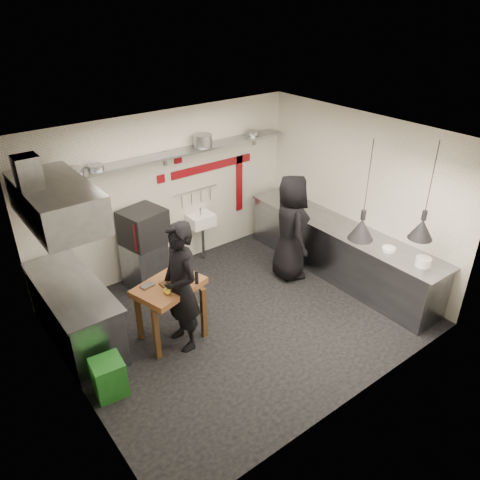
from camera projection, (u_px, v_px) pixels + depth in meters
floor at (241, 318)px, 7.22m from camera, size 5.00×5.00×0.00m
ceiling at (242, 141)px, 5.89m from camera, size 5.00×5.00×0.00m
wall_back at (167, 193)px, 8.02m from camera, size 5.00×0.04×2.80m
wall_front at (359, 311)px, 5.09m from camera, size 5.00×0.04×2.80m
wall_left at (64, 303)px, 5.21m from camera, size 0.04×4.20×2.80m
wall_right at (359, 196)px, 7.89m from camera, size 0.04×4.20×2.80m
red_band_horiz at (213, 166)px, 8.38m from camera, size 1.70×0.02×0.14m
red_band_vert at (239, 184)px, 8.93m from camera, size 0.14×0.02×1.10m
red_tile_a at (178, 159)px, 7.88m from camera, size 0.14×0.02×0.14m
red_tile_b at (161, 179)px, 7.82m from camera, size 0.14×0.02×0.14m
back_shelf at (169, 155)px, 7.55m from camera, size 4.60×0.34×0.04m
shelf_bracket_left at (48, 184)px, 6.69m from camera, size 0.04×0.06×0.24m
shelf_bracket_mid at (165, 158)px, 7.70m from camera, size 0.04×0.06×0.24m
shelf_bracket_right at (254, 138)px, 8.72m from camera, size 0.04×0.06×0.24m
pan_far_left at (73, 171)px, 6.68m from camera, size 0.34×0.34×0.09m
pan_mid_left at (96, 167)px, 6.87m from camera, size 0.28×0.28×0.07m
stock_pot at (203, 140)px, 7.84m from camera, size 0.38×0.38×0.20m
pan_right at (253, 133)px, 8.45m from camera, size 0.25×0.25×0.08m
oven_stand at (145, 264)px, 7.87m from camera, size 0.71×0.66×0.80m
combi_oven at (143, 227)px, 7.56m from camera, size 0.75×0.72×0.58m
oven_door at (146, 233)px, 7.37m from camera, size 0.44×0.12×0.46m
oven_glass at (147, 234)px, 7.35m from camera, size 0.36×0.09×0.34m
hand_sink at (201, 220)px, 8.48m from camera, size 0.46×0.34×0.22m
sink_tap at (201, 211)px, 8.40m from camera, size 0.03×0.03×0.14m
sink_drain at (203, 242)px, 8.66m from camera, size 0.06×0.06×0.66m
utensil_rail at (195, 190)px, 8.32m from camera, size 0.90×0.02×0.02m
counter_right at (339, 251)px, 8.16m from camera, size 0.70×3.80×0.90m
counter_right_top at (342, 227)px, 7.93m from camera, size 0.76×3.90×0.03m
plate_stack at (423, 262)px, 6.78m from camera, size 0.24×0.24×0.13m
small_bowl_right at (389, 249)px, 7.19m from camera, size 0.23×0.23×0.05m
counter_left at (75, 314)px, 6.59m from camera, size 0.70×1.90×0.90m
counter_left_top at (70, 286)px, 6.37m from camera, size 0.76×2.00×0.03m
extractor_hood at (56, 202)px, 5.80m from camera, size 0.78×1.60×0.50m
hood_duct at (29, 176)px, 5.48m from camera, size 0.28×0.28×0.50m
green_bin at (109, 377)px, 5.79m from camera, size 0.41×0.41×0.50m
prep_table at (171, 311)px, 6.62m from camera, size 1.06×0.86×0.92m
cutting_board at (176, 283)px, 6.41m from camera, size 0.39×0.29×0.02m
pepper_mill at (197, 277)px, 6.37m from camera, size 0.07×0.07×0.20m
lemon_a at (166, 290)px, 6.20m from camera, size 0.07×0.07×0.07m
lemon_b at (168, 292)px, 6.17m from camera, size 0.08×0.08×0.08m
veg_ball at (172, 274)px, 6.54m from camera, size 0.12×0.12×0.10m
steel_tray at (147, 286)px, 6.34m from camera, size 0.19×0.14×0.03m
bowl at (184, 272)px, 6.61m from camera, size 0.26×0.26×0.06m
heat_lamp_near at (367, 191)px, 6.31m from camera, size 0.48×0.48×1.45m
heat_lamp_far at (429, 192)px, 6.26m from camera, size 0.46×0.46×1.42m
chef_left at (181, 287)px, 6.28m from camera, size 0.47×0.70×1.90m
chef_right at (291, 228)px, 7.89m from camera, size 0.89×1.06×1.86m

